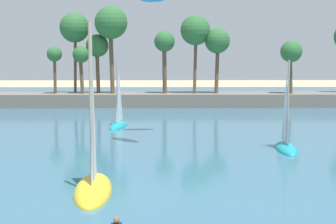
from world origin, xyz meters
name	(u,v)px	position (x,y,z in m)	size (l,w,h in m)	color
sea	(164,111)	(0.00, 54.39, 0.03)	(220.00, 91.11, 0.06)	#386B84
palm_headland	(184,76)	(2.79, 59.92, 4.11)	(82.77, 6.00, 13.40)	slate
sailboat_near_shore	(286,141)	(8.73, 28.08, 0.69)	(1.78, 4.92, 7.00)	teal
sailboat_mid_bay	(118,120)	(-4.49, 40.24, 0.68)	(2.08, 4.87, 6.84)	teal
sailboat_toward_headland	(93,175)	(-3.89, 17.12, 0.88)	(2.26, 6.38, 9.11)	yellow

